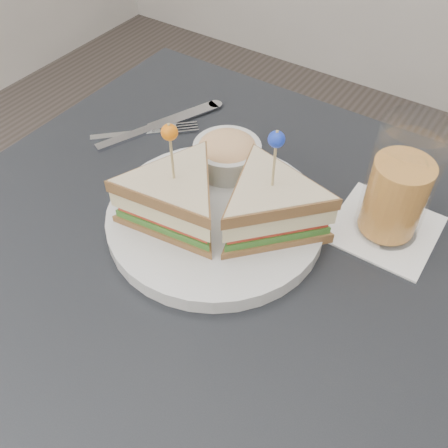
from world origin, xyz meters
TOP-DOWN VIEW (x-y plane):
  - table at (0.00, 0.00)m, footprint 0.80×0.80m
  - plate_meal at (-0.02, 0.04)m, footprint 0.39×0.39m
  - cutlery_fork at (-0.24, 0.15)m, footprint 0.14×0.14m
  - cutlery_knife at (-0.23, 0.17)m, footprint 0.11×0.23m
  - drink_set at (0.17, 0.16)m, footprint 0.13×0.13m

SIDE VIEW (x-z plane):
  - table at x=0.00m, z-range 0.30..1.05m
  - cutlery_fork at x=-0.24m, z-range 0.75..0.76m
  - cutlery_knife at x=-0.23m, z-range 0.75..0.76m
  - plate_meal at x=-0.02m, z-range 0.71..0.88m
  - drink_set at x=0.17m, z-range 0.74..0.91m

